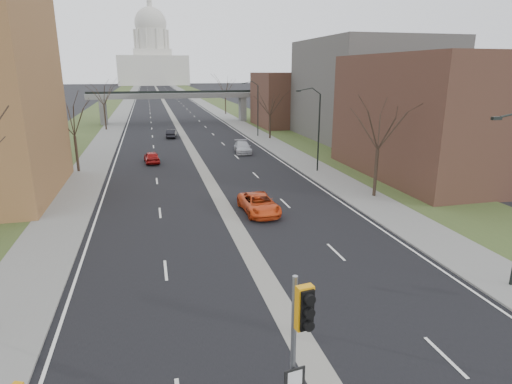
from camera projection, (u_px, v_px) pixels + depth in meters
name	position (u px, v px, depth m)	size (l,w,h in m)	color
road_surface	(163.00, 100.00, 153.17)	(20.00, 600.00, 0.01)	black
median_strip	(163.00, 100.00, 153.17)	(1.20, 600.00, 0.02)	gray
sidewalk_right	(197.00, 100.00, 155.93)	(4.00, 600.00, 0.12)	gray
sidewalk_left	(128.00, 101.00, 150.38)	(4.00, 600.00, 0.12)	gray
grass_verge_right	(213.00, 99.00, 157.33)	(8.00, 600.00, 0.10)	#364821
grass_verge_left	(111.00, 101.00, 148.99)	(8.00, 600.00, 0.10)	#364821
commercial_block_near	(447.00, 116.00, 43.24)	(16.00, 20.00, 12.00)	#513325
commercial_block_mid	(369.00, 90.00, 66.15)	(18.00, 22.00, 15.00)	#514F4A
commercial_block_far	(294.00, 100.00, 82.24)	(14.00, 14.00, 10.00)	#513325
pedestrian_bridge	(175.00, 99.00, 86.52)	(34.00, 3.00, 6.45)	slate
capitol	(153.00, 58.00, 306.67)	(48.00, 42.00, 55.75)	beige
streetlight_mid	(312.00, 106.00, 43.70)	(2.61, 0.20, 8.70)	black
streetlight_far	(253.00, 93.00, 67.96)	(2.61, 0.20, 8.70)	black
tree_left_b	(72.00, 113.00, 43.94)	(6.75, 6.75, 8.81)	#382B21
tree_left_c	(103.00, 90.00, 75.44)	(7.65, 7.65, 9.99)	#382B21
tree_right_a	(380.00, 119.00, 34.92)	(7.20, 7.20, 9.40)	#382B21
tree_right_b	(270.00, 101.00, 65.94)	(6.30, 6.30, 8.22)	#382B21
tree_right_c	(225.00, 85.00, 102.92)	(7.65, 7.65, 9.99)	#382B21
signal_pole_median	(299.00, 338.00, 11.15)	(0.64, 0.90, 5.42)	gray
car_left_near	(152.00, 157.00, 50.02)	(1.62, 4.03, 1.37)	#A61413
car_left_far	(171.00, 133.00, 68.70)	(1.42, 4.06, 1.34)	black
car_right_near	(259.00, 204.00, 32.47)	(2.38, 5.17, 1.44)	#D44516
car_right_mid	(243.00, 147.00, 56.11)	(2.03, 5.00, 1.45)	#B4B6BD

